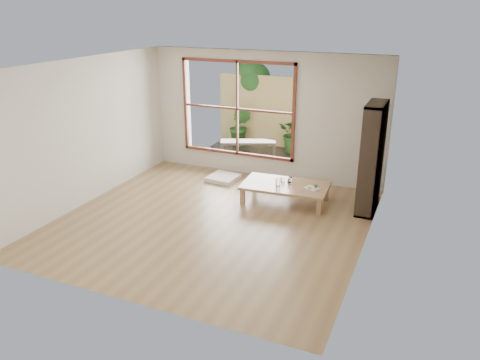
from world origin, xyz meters
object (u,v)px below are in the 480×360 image
at_px(food_tray, 312,188).
at_px(garden_bench, 248,143).
at_px(bookshelf, 372,158).
at_px(low_table, 285,186).

xyz_separation_m(food_tray, garden_bench, (-2.13, 2.15, 0.01)).
relative_size(bookshelf, garden_bench, 1.44).
bearing_deg(garden_bench, food_tray, -68.07).
bearing_deg(low_table, food_tray, -4.70).
bearing_deg(food_tray, low_table, -157.84).
bearing_deg(garden_bench, low_table, -75.73).
relative_size(low_table, food_tray, 5.30).
height_order(bookshelf, food_tray, bookshelf).
bearing_deg(bookshelf, garden_bench, 148.36).
height_order(food_tray, garden_bench, garden_bench).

